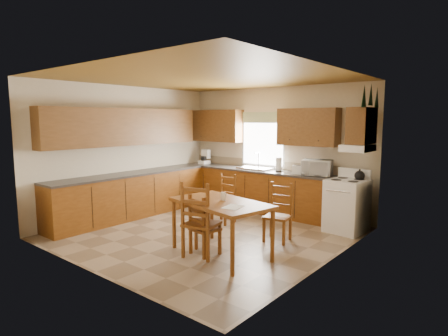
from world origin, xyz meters
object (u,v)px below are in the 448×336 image
Objects in this scene: stove at (347,206)px; dining_table at (221,228)px; chair_near_left at (205,225)px; chair_far_left at (223,199)px; microwave at (317,168)px; chair_far_right at (278,213)px; chair_near_right at (202,219)px.

stove is 2.53m from dining_table.
dining_table is 1.68× the size of chair_near_left.
chair_near_left is at bearing -61.58° from chair_far_left.
chair_near_left is (-0.20, -0.13, 0.05)m from dining_table.
microwave reaches higher than chair_near_left.
microwave reaches higher than dining_table.
stove reaches higher than chair_near_left.
dining_table is 1.13m from chair_far_right.
microwave reaches higher than stove.
chair_far_left is (-1.36, -1.23, -0.61)m from microwave.
chair_far_left is (-1.08, 1.37, 0.06)m from dining_table.
microwave is at bearing -113.51° from chair_near_right.
microwave is 1.64m from chair_far_right.
chair_far_right is (0.05, -1.53, -0.60)m from microwave.
chair_far_left reaches higher than stove.
dining_table is (-0.28, -2.61, -0.67)m from microwave.
chair_far_right reaches higher than chair_near_left.
stove is at bearing -107.98° from chair_near_left.
chair_near_left is 1.31m from chair_far_right.
stove is 2.73m from chair_near_left.
chair_near_right reaches higher than dining_table.
chair_near_left is at bearing -124.18° from chair_far_right.
microwave is at bearing -91.73° from chair_near_left.
chair_far_right reaches higher than stove.
chair_near_left reaches higher than dining_table.
chair_near_left is at bearing -136.00° from dining_table.
dining_table is 0.24m from chair_near_left.
microwave is at bearing 95.02° from dining_table.
chair_far_left is at bearing 157.42° from chair_far_right.
chair_near_right reaches higher than chair_near_left.
chair_near_right is at bearing -62.71° from chair_far_left.
dining_table is 1.75m from chair_far_left.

